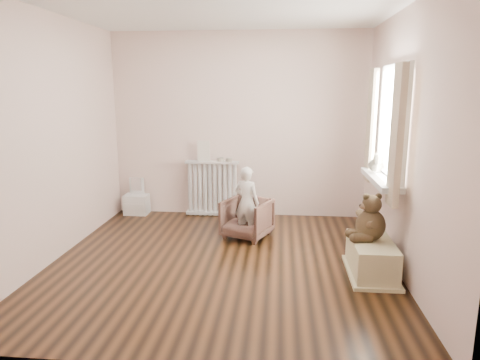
# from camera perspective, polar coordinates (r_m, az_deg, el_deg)

# --- Properties ---
(floor) EXTENTS (3.60, 3.60, 0.01)m
(floor) POSITION_cam_1_polar(r_m,az_deg,el_deg) (4.67, -2.40, -10.77)
(floor) COLOR black
(floor) RESTS_ON ground
(ceiling) EXTENTS (3.60, 3.60, 0.01)m
(ceiling) POSITION_cam_1_polar(r_m,az_deg,el_deg) (4.38, -2.72, 22.41)
(ceiling) COLOR white
(ceiling) RESTS_ON ground
(back_wall) EXTENTS (3.60, 0.02, 2.60)m
(back_wall) POSITION_cam_1_polar(r_m,az_deg,el_deg) (6.12, -0.20, 7.25)
(back_wall) COLOR silver
(back_wall) RESTS_ON ground
(front_wall) EXTENTS (3.60, 0.02, 2.60)m
(front_wall) POSITION_cam_1_polar(r_m,az_deg,el_deg) (2.59, -8.06, 0.57)
(front_wall) COLOR silver
(front_wall) RESTS_ON ground
(left_wall) EXTENTS (0.02, 3.60, 2.60)m
(left_wall) POSITION_cam_1_polar(r_m,az_deg,el_deg) (4.92, -23.87, 5.06)
(left_wall) COLOR silver
(left_wall) RESTS_ON ground
(right_wall) EXTENTS (0.02, 3.60, 2.60)m
(right_wall) POSITION_cam_1_polar(r_m,az_deg,el_deg) (4.46, 21.09, 4.67)
(right_wall) COLOR silver
(right_wall) RESTS_ON ground
(window) EXTENTS (0.03, 0.90, 1.10)m
(window) POSITION_cam_1_polar(r_m,az_deg,el_deg) (4.73, 19.80, 6.96)
(window) COLOR white
(window) RESTS_ON right_wall
(window_sill) EXTENTS (0.22, 1.10, 0.06)m
(window_sill) POSITION_cam_1_polar(r_m,az_deg,el_deg) (4.78, 18.26, 0.09)
(window_sill) COLOR silver
(window_sill) RESTS_ON right_wall
(curtain_left) EXTENTS (0.06, 0.26, 1.30)m
(curtain_left) POSITION_cam_1_polar(r_m,az_deg,el_deg) (4.15, 20.16, 5.50)
(curtain_left) COLOR #C2B091
(curtain_left) RESTS_ON right_wall
(curtain_right) EXTENTS (0.06, 0.26, 1.30)m
(curtain_right) POSITION_cam_1_polar(r_m,az_deg,el_deg) (5.26, 17.08, 6.93)
(curtain_right) COLOR #C2B091
(curtain_right) RESTS_ON right_wall
(radiator) EXTENTS (0.76, 0.14, 0.80)m
(radiator) POSITION_cam_1_polar(r_m,az_deg,el_deg) (6.19, -3.71, -1.26)
(radiator) COLOR silver
(radiator) RESTS_ON floor
(paper_doll) EXTENTS (0.18, 0.02, 0.29)m
(paper_doll) POSITION_cam_1_polar(r_m,az_deg,el_deg) (6.11, -4.87, 3.89)
(paper_doll) COLOR beige
(paper_doll) RESTS_ON radiator
(tin_a) EXTENTS (0.09, 0.09, 0.05)m
(tin_a) POSITION_cam_1_polar(r_m,az_deg,el_deg) (6.09, -2.61, 2.76)
(tin_a) COLOR #A59E8C
(tin_a) RESTS_ON radiator
(tin_b) EXTENTS (0.09, 0.09, 0.05)m
(tin_b) POSITION_cam_1_polar(r_m,az_deg,el_deg) (6.07, -1.45, 2.72)
(tin_b) COLOR #A59E8C
(tin_b) RESTS_ON radiator
(toy_vanity) EXTENTS (0.34, 0.24, 0.53)m
(toy_vanity) POSITION_cam_1_polar(r_m,az_deg,el_deg) (6.46, -13.67, -2.06)
(toy_vanity) COLOR silver
(toy_vanity) RESTS_ON floor
(armchair) EXTENTS (0.69, 0.70, 0.49)m
(armchair) POSITION_cam_1_polar(r_m,az_deg,el_deg) (5.30, 0.92, -5.14)
(armchair) COLOR #50342A
(armchair) RESTS_ON floor
(child) EXTENTS (0.38, 0.32, 0.88)m
(child) POSITION_cam_1_polar(r_m,az_deg,el_deg) (5.20, 0.89, -3.00)
(child) COLOR silver
(child) RESTS_ON armchair
(toy_bench) EXTENTS (0.39, 0.74, 0.35)m
(toy_bench) POSITION_cam_1_polar(r_m,az_deg,el_deg) (4.48, 17.15, -9.57)
(toy_bench) COLOR beige
(toy_bench) RESTS_ON floor
(teddy_bear) EXTENTS (0.42, 0.35, 0.46)m
(teddy_bear) POSITION_cam_1_polar(r_m,az_deg,el_deg) (4.38, 17.15, -3.61)
(teddy_bear) COLOR #312414
(teddy_bear) RESTS_ON toy_bench
(plush_cat) EXTENTS (0.17, 0.27, 0.22)m
(plush_cat) POSITION_cam_1_polar(r_m,az_deg,el_deg) (4.97, 17.69, 2.09)
(plush_cat) COLOR slate
(plush_cat) RESTS_ON window_sill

